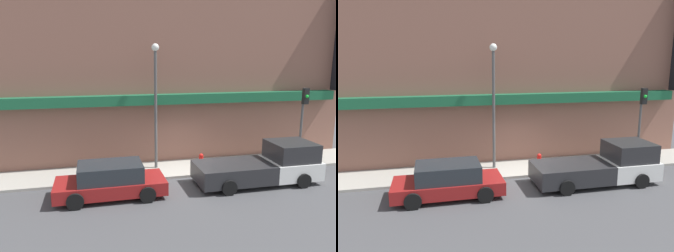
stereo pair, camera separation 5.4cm
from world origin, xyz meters
TOP-DOWN VIEW (x-y plane):
  - ground_plane at (0.00, 0.00)m, footprint 80.00×80.00m
  - sidewalk at (0.00, 1.24)m, footprint 36.00×2.48m
  - building at (0.02, 3.96)m, footprint 19.80×3.80m
  - pickup_truck at (3.17, -1.33)m, footprint 5.57×2.18m
  - parked_car at (-3.67, -1.33)m, footprint 4.38×2.04m
  - fire_hydrant at (0.93, 0.89)m, footprint 0.22×0.22m
  - street_lamp at (-1.25, 1.46)m, footprint 0.36×0.36m
  - traffic_light at (6.11, 0.33)m, footprint 0.28×0.42m

SIDE VIEW (x-z plane):
  - ground_plane at x=0.00m, z-range 0.00..0.00m
  - sidewalk at x=0.00m, z-range 0.00..0.12m
  - fire_hydrant at x=0.93m, z-range 0.12..0.86m
  - parked_car at x=-3.67m, z-range -0.02..1.37m
  - pickup_truck at x=3.17m, z-range -0.12..1.69m
  - traffic_light at x=6.11m, z-range 0.85..4.80m
  - street_lamp at x=-1.25m, z-range 0.83..6.91m
  - building at x=0.02m, z-range -0.52..9.53m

